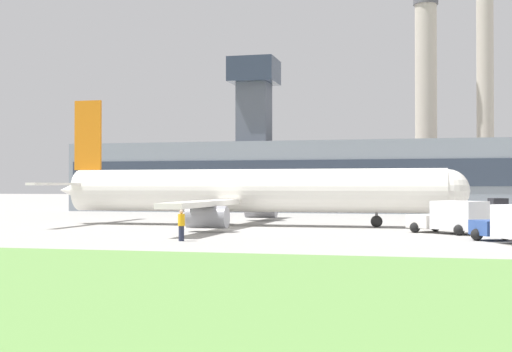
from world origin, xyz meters
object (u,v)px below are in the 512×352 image
at_px(pushback_tug, 498,214).
at_px(ground_crew_person, 181,225).
at_px(baggage_truck, 452,217).
at_px(airplane, 247,191).

relative_size(pushback_tug, ground_crew_person, 2.06).
distance_m(pushback_tug, baggage_truck, 9.14).
relative_size(airplane, baggage_truck, 6.20).
distance_m(airplane, pushback_tug, 19.32).
xyz_separation_m(baggage_truck, ground_crew_person, (-15.18, -10.09, -0.16)).
height_order(baggage_truck, ground_crew_person, baggage_truck).
xyz_separation_m(airplane, ground_crew_person, (0.27, -16.16, -1.81)).
bearing_deg(airplane, pushback_tug, 6.86).
bearing_deg(pushback_tug, ground_crew_person, -135.58).
height_order(pushback_tug, baggage_truck, pushback_tug).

